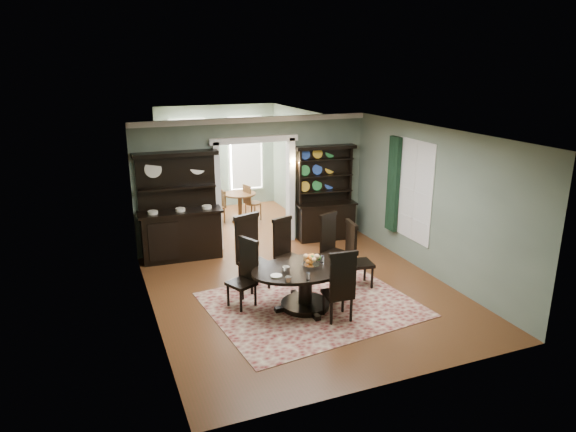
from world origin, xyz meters
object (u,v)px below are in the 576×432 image
at_px(sideboard, 180,222).
at_px(welsh_dresser, 325,206).
at_px(dining_table, 305,280).
at_px(parlor_table, 240,203).

distance_m(sideboard, welsh_dresser, 3.52).
height_order(dining_table, sideboard, sideboard).
height_order(dining_table, welsh_dresser, welsh_dresser).
relative_size(sideboard, welsh_dresser, 1.03).
xyz_separation_m(sideboard, welsh_dresser, (3.51, 0.03, 0.01)).
xyz_separation_m(welsh_dresser, parlor_table, (-1.55, 2.06, -0.31)).
xyz_separation_m(dining_table, sideboard, (-1.58, 3.24, 0.29)).
bearing_deg(welsh_dresser, dining_table, -115.01).
bearing_deg(sideboard, parlor_table, 49.23).
relative_size(dining_table, welsh_dresser, 0.86).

